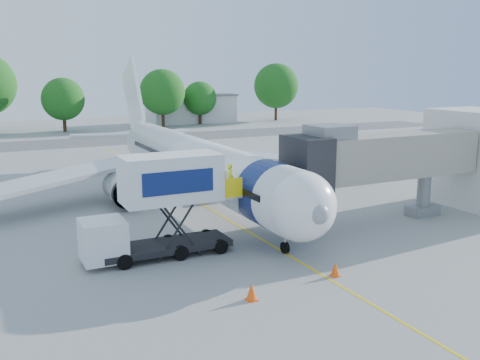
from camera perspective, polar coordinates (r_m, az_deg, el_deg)
name	(u,v)px	position (r m, az deg, el deg)	size (l,w,h in m)	color
ground	(216,212)	(37.77, -2.61, -3.47)	(160.00, 160.00, 0.00)	#999996
guidance_line	(216,212)	(37.77, -2.61, -3.46)	(0.15, 70.00, 0.01)	yellow
taxiway_strip	(96,142)	(77.47, -15.16, 3.98)	(120.00, 10.00, 0.01)	#59595B
aircraft	(194,162)	(40.87, -4.96, 1.90)	(34.17, 37.73, 11.35)	white
jet_bridge	(374,158)	(35.16, 14.07, 2.29)	(13.90, 3.20, 6.60)	gray
catering_hiloader	(159,207)	(28.60, -8.59, -2.85)	(8.50, 2.44, 5.50)	black
ground_tug	(331,281)	(24.39, 9.73, -10.61)	(3.65, 2.66, 1.31)	silver
safety_cone_a	(335,269)	(26.74, 10.13, -9.35)	(0.47, 0.47, 0.74)	#FF510D
safety_cone_b	(252,292)	(23.77, 1.24, -11.85)	(0.50, 0.50, 0.80)	#FF510D
outbuilding_right	(191,108)	(102.45, -5.23, 7.62)	(16.40, 7.40, 5.30)	silver
tree_d	(63,99)	(90.62, -18.36, 8.19)	(6.77, 6.77, 8.63)	#382314
tree_e	(162,92)	(94.01, -8.28, 9.26)	(7.83, 7.83, 9.99)	#382314
tree_f	(200,98)	(98.77, -4.30, 8.68)	(6.10, 6.10, 7.78)	#382314
tree_g	(276,86)	(106.14, 3.88, 9.99)	(8.70, 8.70, 11.09)	#382314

